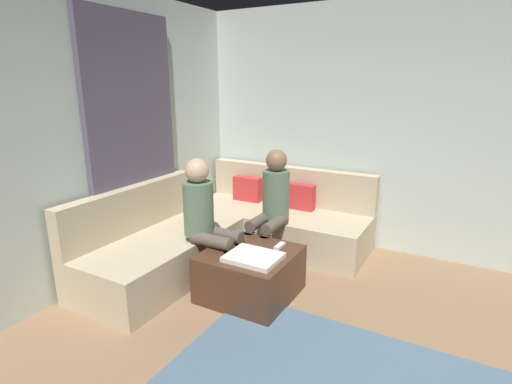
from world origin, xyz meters
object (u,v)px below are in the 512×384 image
(ottoman, at_px, (250,273))
(person_on_couch_side, at_px, (207,218))
(sectional_couch, at_px, (231,231))
(coffee_mug, at_px, (239,236))
(person_on_couch_back, at_px, (272,203))
(game_remote, at_px, (280,246))

(ottoman, bearing_deg, person_on_couch_side, 178.70)
(ottoman, distance_m, person_on_couch_side, 0.64)
(sectional_couch, height_order, coffee_mug, sectional_couch)
(ottoman, distance_m, person_on_couch_back, 0.83)
(game_remote, bearing_deg, coffee_mug, -174.29)
(sectional_couch, distance_m, coffee_mug, 0.63)
(coffee_mug, distance_m, game_remote, 0.40)
(sectional_couch, xyz_separation_m, game_remote, (0.79, -0.42, 0.15))
(coffee_mug, xyz_separation_m, person_on_couch_back, (0.08, 0.51, 0.19))
(ottoman, height_order, coffee_mug, coffee_mug)
(sectional_couch, height_order, person_on_couch_back, person_on_couch_back)
(coffee_mug, xyz_separation_m, person_on_couch_side, (-0.24, -0.17, 0.19))
(person_on_couch_side, bearing_deg, sectional_couch, -166.70)
(game_remote, relative_size, person_on_couch_back, 0.12)
(ottoman, bearing_deg, game_remote, 50.71)
(person_on_couch_back, xyz_separation_m, person_on_couch_side, (-0.32, -0.68, 0.00))
(coffee_mug, height_order, person_on_couch_side, person_on_couch_side)
(coffee_mug, height_order, game_remote, coffee_mug)
(game_remote, height_order, person_on_couch_side, person_on_couch_side)
(ottoman, relative_size, game_remote, 5.07)
(coffee_mug, xyz_separation_m, game_remote, (0.40, 0.04, -0.04))
(coffee_mug, bearing_deg, game_remote, 5.71)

